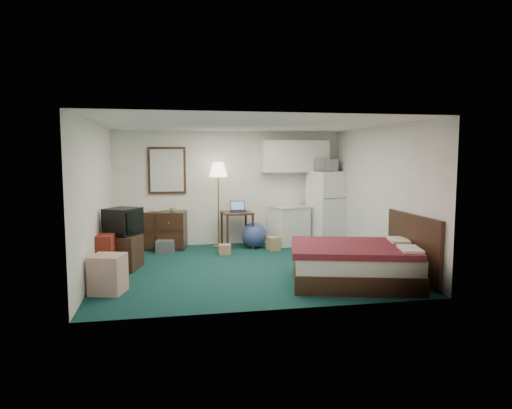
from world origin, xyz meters
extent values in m
cube|color=black|center=(0.00, 0.00, 0.00)|extent=(5.00, 4.50, 0.01)
cube|color=silver|center=(0.00, 0.00, 2.50)|extent=(5.00, 4.50, 0.01)
cube|color=silver|center=(0.00, 2.25, 1.25)|extent=(5.00, 0.01, 2.50)
cube|color=silver|center=(0.00, -2.25, 1.25)|extent=(5.00, 0.01, 2.50)
cube|color=silver|center=(-2.50, 0.00, 1.25)|extent=(0.01, 4.50, 2.50)
cube|color=silver|center=(2.50, 0.00, 1.25)|extent=(0.01, 4.50, 2.50)
sphere|color=#344582|center=(0.46, 1.70, 0.27)|extent=(0.66, 0.66, 0.54)
imported|color=white|center=(2.09, 1.88, 1.79)|extent=(0.54, 0.39, 0.33)
imported|color=#A97F56|center=(-1.85, 2.01, 0.89)|extent=(0.15, 0.02, 0.20)
imported|color=#A97F56|center=(-1.64, 2.07, 0.91)|extent=(0.15, 0.10, 0.23)
imported|color=#5A974A|center=(-1.26, 1.78, 0.85)|extent=(0.12, 0.10, 0.12)
camera|label=1|loc=(-1.31, -7.77, 1.97)|focal=32.00mm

